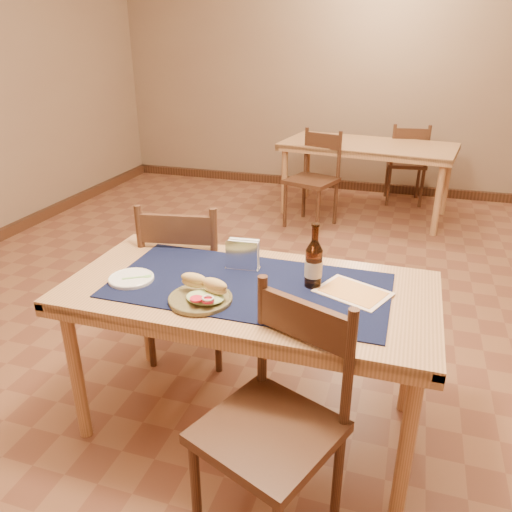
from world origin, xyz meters
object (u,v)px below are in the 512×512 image
(sandwich_plate, at_px, (202,295))
(chair_main_far, at_px, (188,278))
(chair_main_near, at_px, (276,420))
(back_table, at_px, (368,151))
(napkin_holder, at_px, (243,255))
(main_table, at_px, (249,302))
(beer_bottle, at_px, (314,264))

(sandwich_plate, bearing_deg, chair_main_far, 120.27)
(chair_main_near, bearing_deg, sandwich_plate, 143.11)
(back_table, distance_m, chair_main_near, 3.87)
(chair_main_far, bearing_deg, napkin_holder, -34.31)
(back_table, bearing_deg, sandwich_plate, -94.98)
(sandwich_plate, xyz_separation_m, napkin_holder, (0.06, 0.35, 0.04))
(main_table, xyz_separation_m, beer_bottle, (0.27, 0.07, 0.19))
(beer_bottle, bearing_deg, chair_main_near, -90.52)
(main_table, distance_m, chair_main_far, 0.70)
(beer_bottle, bearing_deg, sandwich_plate, -146.37)
(beer_bottle, bearing_deg, main_table, -164.55)
(sandwich_plate, distance_m, napkin_holder, 0.35)
(sandwich_plate, bearing_deg, back_table, 85.02)
(back_table, relative_size, napkin_holder, 10.97)
(back_table, bearing_deg, chair_main_near, -88.73)
(chair_main_far, bearing_deg, beer_bottle, -25.58)
(chair_main_far, height_order, napkin_holder, chair_main_far)
(chair_main_far, relative_size, napkin_holder, 5.91)
(back_table, xyz_separation_m, sandwich_plate, (-0.31, -3.57, 0.12))
(main_table, height_order, chair_main_near, chair_main_near)
(back_table, distance_m, sandwich_plate, 3.58)
(main_table, bearing_deg, napkin_holder, 118.03)
(back_table, distance_m, beer_bottle, 3.31)
(chair_main_near, bearing_deg, beer_bottle, 89.48)
(back_table, xyz_separation_m, chair_main_near, (0.09, -3.87, -0.17))
(napkin_holder, bearing_deg, chair_main_near, -62.11)
(chair_main_near, distance_m, beer_bottle, 0.68)
(sandwich_plate, bearing_deg, napkin_holder, 80.75)
(napkin_holder, bearing_deg, chair_main_far, 145.69)
(main_table, bearing_deg, beer_bottle, 15.45)
(main_table, distance_m, back_table, 3.38)
(chair_main_far, height_order, chair_main_near, chair_main_far)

